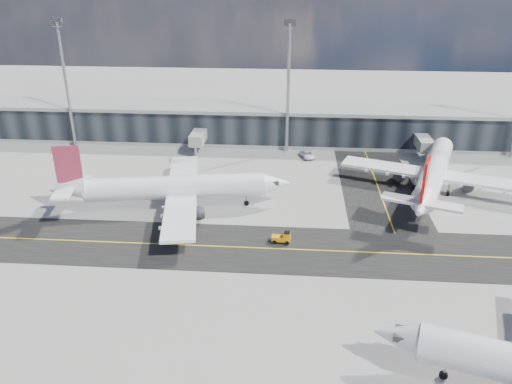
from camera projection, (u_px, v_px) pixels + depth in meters
ground at (279, 263)px, 71.07m from camera, size 300.00×300.00×0.00m
taxiway_lanes at (306, 228)px, 80.55m from camera, size 180.00×63.00×0.03m
terminal_concourse at (288, 125)px, 119.35m from camera, size 152.00×19.80×8.80m
floodlight_masts at (288, 83)px, 108.33m from camera, size 102.50×0.70×28.90m
airliner_af at (172, 188)px, 85.57m from camera, size 40.70×34.88×12.08m
airliner_redtail at (434, 172)px, 92.01m from camera, size 34.16×39.53×12.08m
baggage_tug at (283, 237)px, 76.04m from camera, size 2.95×1.65×1.80m
service_van at (307, 155)px, 110.46m from camera, size 3.70×5.60×1.43m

